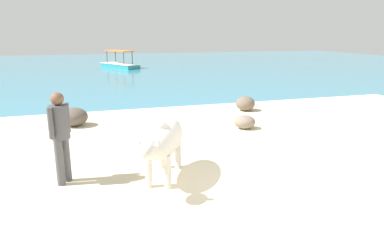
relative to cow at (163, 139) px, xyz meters
The scene contains 8 objects.
sand_beach 2.04m from the cow, 28.99° to the right, with size 18.00×14.00×0.04m, color beige.
water_surface 21.16m from the cow, 85.52° to the left, with size 60.00×36.00×0.03m, color teal.
cow is the anchor object (origin of this frame).
person_standing 1.76m from the cow, 169.23° to the left, with size 0.33×0.43×1.62m.
shore_rock_large 3.96m from the cow, 43.16° to the left, with size 0.58×0.53×0.38m, color gray.
shore_rock_medium 4.67m from the cow, 110.84° to the left, with size 0.77×0.73×0.52m, color brown.
shore_rock_small 6.15m from the cow, 50.97° to the left, with size 0.64×0.64×0.49m, color #6B5B4C.
boat_teal 21.28m from the cow, 86.78° to the left, with size 2.82×3.76×1.29m.
Camera 1 is at (-2.85, -4.86, 2.62)m, focal length 32.53 mm.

